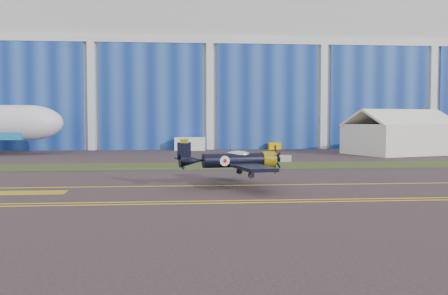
{
  "coord_description": "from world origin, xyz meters",
  "views": [
    {
      "loc": [
        -6.32,
        -49.87,
        5.74
      ],
      "look_at": [
        -1.46,
        3.59,
        2.83
      ],
      "focal_mm": 42.0,
      "sensor_mm": 36.0,
      "label": 1
    }
  ],
  "objects": [
    {
      "name": "barrier_b",
      "position": [
        -0.34,
        19.96,
        0.45
      ],
      "size": [
        2.03,
        0.73,
        0.9
      ],
      "primitive_type": "cube",
      "rotation": [
        0.0,
        0.0,
        -0.06
      ],
      "color": "#8E9997",
      "rests_on": "ground"
    },
    {
      "name": "tent",
      "position": [
        30.27,
        33.01,
        3.7
      ],
      "size": [
        18.87,
        16.23,
        7.41
      ],
      "rotation": [
        0.0,
        0.0,
        0.33
      ],
      "color": "white",
      "rests_on": "ground"
    },
    {
      "name": "edge_line_far",
      "position": [
        0.0,
        -13.5,
        0.01
      ],
      "size": [
        80.0,
        0.2,
        0.02
      ],
      "primitive_type": "cube",
      "color": "yellow",
      "rests_on": "ground"
    },
    {
      "name": "edge_line_near",
      "position": [
        0.0,
        -14.5,
        0.01
      ],
      "size": [
        80.0,
        0.2,
        0.02
      ],
      "primitive_type": "cube",
      "color": "yellow",
      "rests_on": "ground"
    },
    {
      "name": "barrier_c",
      "position": [
        8.07,
        19.38,
        0.45
      ],
      "size": [
        2.04,
        0.76,
        0.9
      ],
      "primitive_type": "cube",
      "rotation": [
        0.0,
        0.0,
        -0.08
      ],
      "color": "#9E9F90",
      "rests_on": "ground"
    },
    {
      "name": "barrier_a",
      "position": [
        -1.04,
        19.38,
        0.45
      ],
      "size": [
        2.01,
        0.63,
        0.9
      ],
      "primitive_type": "cube",
      "rotation": [
        0.0,
        0.0,
        -0.02
      ],
      "color": "#9D8C98",
      "rests_on": "ground"
    },
    {
      "name": "hangar",
      "position": [
        0.0,
        71.79,
        14.96
      ],
      "size": [
        220.0,
        45.7,
        30.0
      ],
      "color": "silver",
      "rests_on": "ground"
    },
    {
      "name": "ground",
      "position": [
        0.0,
        0.0,
        0.0
      ],
      "size": [
        260.0,
        260.0,
        0.0
      ],
      "primitive_type": "plane",
      "color": "#3A2C2F",
      "rests_on": "ground"
    },
    {
      "name": "shipping_container",
      "position": [
        -3.84,
        46.49,
        1.2
      ],
      "size": [
        5.73,
        2.77,
        2.4
      ],
      "primitive_type": "cube",
      "rotation": [
        0.0,
        0.0,
        -0.1
      ],
      "color": "white",
      "rests_on": "ground"
    },
    {
      "name": "warbird",
      "position": [
        -1.46,
        -5.41,
        2.23
      ],
      "size": [
        12.31,
        13.98,
        3.64
      ],
      "rotation": [
        0.0,
        0.0,
        0.19
      ],
      "color": "black",
      "rests_on": "ground"
    },
    {
      "name": "tug",
      "position": [
        12.13,
        47.69,
        0.66
      ],
      "size": [
        2.34,
        1.54,
        1.32
      ],
      "primitive_type": "cube",
      "rotation": [
        0.0,
        0.0,
        0.06
      ],
      "color": "#F7B500",
      "rests_on": "ground"
    },
    {
      "name": "hold_short_ladder",
      "position": [
        -18.0,
        -8.1,
        0.01
      ],
      "size": [
        6.0,
        2.4,
        0.02
      ],
      "primitive_type": null,
      "color": "yellow",
      "rests_on": "ground"
    },
    {
      "name": "grass_median",
      "position": [
        0.0,
        14.0,
        0.02
      ],
      "size": [
        260.0,
        10.0,
        0.02
      ],
      "primitive_type": "cube",
      "color": "#475128",
      "rests_on": "ground"
    },
    {
      "name": "taxiway_centreline",
      "position": [
        0.0,
        -5.0,
        0.01
      ],
      "size": [
        200.0,
        0.2,
        0.02
      ],
      "primitive_type": "cube",
      "color": "yellow",
      "rests_on": "ground"
    }
  ]
}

